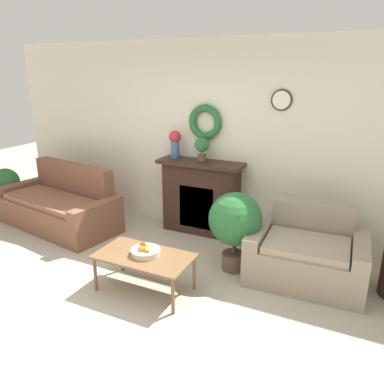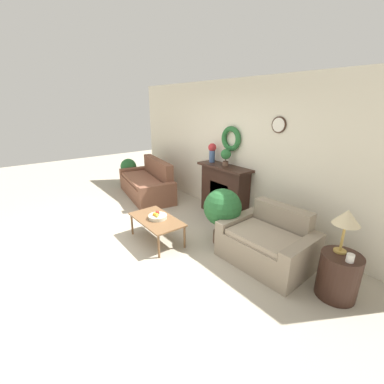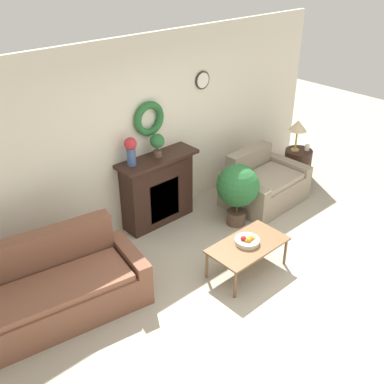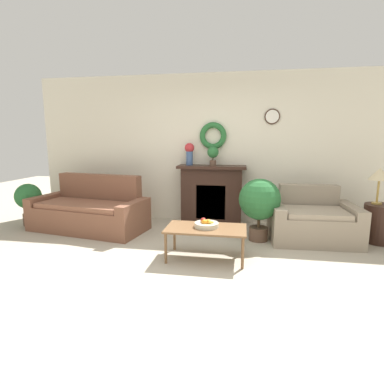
{
  "view_description": "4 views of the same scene",
  "coord_description": "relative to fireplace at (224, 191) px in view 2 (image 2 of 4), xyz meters",
  "views": [
    {
      "loc": [
        2.07,
        -2.51,
        2.27
      ],
      "look_at": [
        0.21,
        1.36,
        0.88
      ],
      "focal_mm": 35.0,
      "sensor_mm": 36.0,
      "label": 1
    },
    {
      "loc": [
        3.57,
        -1.43,
        2.27
      ],
      "look_at": [
        -0.07,
        1.34,
        0.67
      ],
      "focal_mm": 24.0,
      "sensor_mm": 36.0,
      "label": 2
    },
    {
      "loc": [
        -3.49,
        -2.43,
        3.75
      ],
      "look_at": [
        -0.16,
        1.25,
        0.93
      ],
      "focal_mm": 42.0,
      "sensor_mm": 36.0,
      "label": 3
    },
    {
      "loc": [
        0.52,
        -3.21,
        1.54
      ],
      "look_at": [
        -0.25,
        1.34,
        0.72
      ],
      "focal_mm": 28.0,
      "sensor_mm": 36.0,
      "label": 4
    }
  ],
  "objects": [
    {
      "name": "fireplace",
      "position": [
        0.0,
        0.0,
        0.0
      ],
      "size": [
        1.22,
        0.41,
        1.07
      ],
      "color": "#331E16",
      "rests_on": "ground_plane"
    },
    {
      "name": "side_table_by_loveseat",
      "position": [
        2.61,
        -0.6,
        -0.25
      ],
      "size": [
        0.46,
        0.46,
        0.58
      ],
      "color": "#331E16",
      "rests_on": "ground_plane"
    },
    {
      "name": "wall_back",
      "position": [
        0.03,
        0.21,
        0.81
      ],
      "size": [
        6.8,
        0.17,
        2.7
      ],
      "color": "beige",
      "rests_on": "ground_plane"
    },
    {
      "name": "loveseat_right",
      "position": [
        1.62,
        -0.66,
        -0.25
      ],
      "size": [
        1.29,
        0.96,
        0.81
      ],
      "rotation": [
        0.0,
        0.0,
        0.04
      ],
      "color": "gray",
      "rests_on": "ground_plane"
    },
    {
      "name": "table_lamp",
      "position": [
        2.55,
        -0.55,
        0.47
      ],
      "size": [
        0.3,
        0.3,
        0.55
      ],
      "color": "#B28E42",
      "rests_on": "side_table_by_loveseat"
    },
    {
      "name": "potted_plant_floor_by_loveseat",
      "position": [
        0.81,
        -0.83,
        0.07
      ],
      "size": [
        0.62,
        0.62,
        0.96
      ],
      "color": "brown",
      "rests_on": "ground_plane"
    },
    {
      "name": "fruit_bowl",
      "position": [
        0.11,
        -1.66,
        -0.08
      ],
      "size": [
        0.31,
        0.31,
        0.12
      ],
      "color": "beige",
      "rests_on": "coffee_table"
    },
    {
      "name": "coffee_table",
      "position": [
        0.1,
        -1.68,
        -0.16
      ],
      "size": [
        1.03,
        0.56,
        0.42
      ],
      "color": "brown",
      "rests_on": "ground_plane"
    },
    {
      "name": "potted_plant_on_mantel",
      "position": [
        0.02,
        -0.01,
        0.74
      ],
      "size": [
        0.2,
        0.2,
        0.34
      ],
      "color": "brown",
      "rests_on": "fireplace"
    },
    {
      "name": "couch_left",
      "position": [
        -2.02,
        -0.72,
        -0.23
      ],
      "size": [
        2.06,
        1.17,
        0.92
      ],
      "rotation": [
        0.0,
        0.0,
        -0.17
      ],
      "color": "brown",
      "rests_on": "ground_plane"
    },
    {
      "name": "potted_plant_floor_by_couch",
      "position": [
        -3.22,
        -0.68,
        -0.06
      ],
      "size": [
        0.45,
        0.45,
        0.76
      ],
      "color": "brown",
      "rests_on": "ground_plane"
    },
    {
      "name": "vase_on_mantel_left",
      "position": [
        -0.41,
        0.01,
        0.76
      ],
      "size": [
        0.17,
        0.17,
        0.4
      ],
      "color": "#3D5684",
      "rests_on": "fireplace"
    },
    {
      "name": "mug",
      "position": [
        2.71,
        -0.68,
        0.08
      ],
      "size": [
        0.08,
        0.08,
        0.1
      ],
      "color": "silver",
      "rests_on": "side_table_by_loveseat"
    },
    {
      "name": "ground_plane",
      "position": [
        0.03,
        -2.15,
        -0.54
      ],
      "size": [
        16.0,
        16.0,
        0.0
      ],
      "primitive_type": "plane",
      "color": "#ADA38E"
    }
  ]
}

